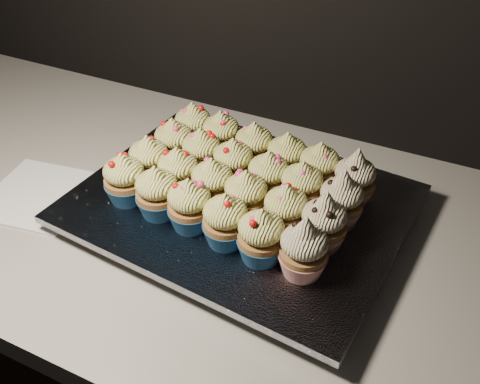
{
  "coord_description": "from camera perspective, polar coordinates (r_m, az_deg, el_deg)",
  "views": [
    {
      "loc": [
        0.16,
        1.15,
        1.44
      ],
      "look_at": [
        -0.11,
        1.71,
        0.95
      ],
      "focal_mm": 40.0,
      "sensor_mm": 36.0,
      "label": 1
    }
  ],
  "objects": [
    {
      "name": "cupcake_23",
      "position": [
        0.8,
        12.08,
        1.34
      ],
      "size": [
        0.06,
        0.06,
        0.1
      ],
      "color": "#AD1F18",
      "rests_on": "foil_lining"
    },
    {
      "name": "cupcake_5",
      "position": [
        0.67,
        6.8,
        -6.09
      ],
      "size": [
        0.06,
        0.06,
        0.1
      ],
      "color": "#AD1F18",
      "rests_on": "foil_lining"
    },
    {
      "name": "cupcake_15",
      "position": [
        0.79,
        3.03,
        1.61
      ],
      "size": [
        0.06,
        0.06,
        0.08
      ],
      "color": "#1B4F83",
      "rests_on": "foil_lining"
    },
    {
      "name": "cupcake_10",
      "position": [
        0.73,
        4.88,
        -2.07
      ],
      "size": [
        0.06,
        0.06,
        0.08
      ],
      "color": "#1B4F83",
      "rests_on": "foil_lining"
    },
    {
      "name": "cupcake_16",
      "position": [
        0.77,
        6.56,
        0.52
      ],
      "size": [
        0.06,
        0.06,
        0.08
      ],
      "color": "#1B4F83",
      "rests_on": "foil_lining"
    },
    {
      "name": "napkin",
      "position": [
        0.92,
        -20.6,
        -0.28
      ],
      "size": [
        0.18,
        0.18,
        0.0
      ],
      "primitive_type": "cube",
      "rotation": [
        0.0,
        0.0,
        0.16
      ],
      "color": "white",
      "rests_on": "worktop"
    },
    {
      "name": "cupcake_4",
      "position": [
        0.69,
        2.26,
        -4.77
      ],
      "size": [
        0.06,
        0.06,
        0.08
      ],
      "color": "#1B4F83",
      "rests_on": "foil_lining"
    },
    {
      "name": "cupcake_14",
      "position": [
        0.81,
        -0.74,
        3.03
      ],
      "size": [
        0.06,
        0.06,
        0.08
      ],
      "color": "#1B4F83",
      "rests_on": "foil_lining"
    },
    {
      "name": "cupcake_1",
      "position": [
        0.77,
        -8.82,
        -0.07
      ],
      "size": [
        0.06,
        0.06,
        0.08
      ],
      "color": "#1B4F83",
      "rests_on": "foil_lining"
    },
    {
      "name": "cupcake_9",
      "position": [
        0.75,
        0.62,
        -0.52
      ],
      "size": [
        0.06,
        0.06,
        0.08
      ],
      "color": "#1B4F83",
      "rests_on": "foil_lining"
    },
    {
      "name": "baking_tray",
      "position": [
        0.82,
        0.0,
        -2.14
      ],
      "size": [
        0.47,
        0.37,
        0.02
      ],
      "primitive_type": "cube",
      "rotation": [
        0.0,
        0.0,
        -0.09
      ],
      "color": "black",
      "rests_on": "worktop"
    },
    {
      "name": "worktop",
      "position": [
        0.81,
        6.58,
        -6.24
      ],
      "size": [
        2.44,
        0.64,
        0.04
      ],
      "primitive_type": "cube",
      "color": "beige",
      "rests_on": "cabinet"
    },
    {
      "name": "cupcake_22",
      "position": [
        0.81,
        8.39,
        2.56
      ],
      "size": [
        0.06,
        0.06,
        0.08
      ],
      "color": "#1B4F83",
      "rests_on": "foil_lining"
    },
    {
      "name": "cupcake_12",
      "position": [
        0.87,
        -7.07,
        5.21
      ],
      "size": [
        0.06,
        0.06,
        0.08
      ],
      "color": "#1B4F83",
      "rests_on": "foil_lining"
    },
    {
      "name": "cupcake_6",
      "position": [
        0.83,
        -9.63,
        3.28
      ],
      "size": [
        0.06,
        0.06,
        0.08
      ],
      "color": "#1B4F83",
      "rests_on": "foil_lining"
    },
    {
      "name": "foil_lining",
      "position": [
        0.81,
        0.0,
        -1.23
      ],
      "size": [
        0.51,
        0.41,
        0.01
      ],
      "primitive_type": "cube",
      "rotation": [
        0.0,
        0.0,
        -0.09
      ],
      "color": "silver",
      "rests_on": "baking_tray"
    },
    {
      "name": "cupcake_0",
      "position": [
        0.8,
        -12.19,
        1.35
      ],
      "size": [
        0.06,
        0.06,
        0.08
      ],
      "color": "#1B4F83",
      "rests_on": "foil_lining"
    },
    {
      "name": "cupcake_11",
      "position": [
        0.71,
        8.89,
        -3.29
      ],
      "size": [
        0.06,
        0.06,
        0.1
      ],
      "color": "#AD1F18",
      "rests_on": "foil_lining"
    },
    {
      "name": "cupcake_7",
      "position": [
        0.8,
        -6.59,
        2.03
      ],
      "size": [
        0.06,
        0.06,
        0.08
      ],
      "color": "#1B4F83",
      "rests_on": "foil_lining"
    },
    {
      "name": "cupcake_8",
      "position": [
        0.77,
        -2.97,
        0.83
      ],
      "size": [
        0.06,
        0.06,
        0.08
      ],
      "color": "#1B4F83",
      "rests_on": "foil_lining"
    },
    {
      "name": "cupcake_3",
      "position": [
        0.71,
        -1.56,
        -3.08
      ],
      "size": [
        0.06,
        0.06,
        0.08
      ],
      "color": "#1B4F83",
      "rests_on": "foil_lining"
    },
    {
      "name": "cupcake_20",
      "position": [
        0.85,
        1.48,
        4.81
      ],
      "size": [
        0.06,
        0.06,
        0.08
      ],
      "color": "#1B4F83",
      "rests_on": "foil_lining"
    },
    {
      "name": "cupcake_21",
      "position": [
        0.83,
        4.97,
        3.65
      ],
      "size": [
        0.06,
        0.06,
        0.08
      ],
      "color": "#1B4F83",
      "rests_on": "foil_lining"
    },
    {
      "name": "cupcake_2",
      "position": [
        0.74,
        -5.39,
        -1.41
      ],
      "size": [
        0.06,
        0.06,
        0.08
      ],
      "color": "#1B4F83",
      "rests_on": "foil_lining"
    },
    {
      "name": "cupcake_13",
      "position": [
        0.84,
        -4.13,
        4.15
      ],
      "size": [
        0.06,
        0.06,
        0.08
      ],
      "color": "#1B4F83",
      "rests_on": "foil_lining"
    },
    {
      "name": "cupcake_19",
      "position": [
        0.88,
        -2.04,
        6.04
      ],
      "size": [
        0.06,
        0.06,
        0.08
      ],
      "color": "#1B4F83",
      "rests_on": "foil_lining"
    },
    {
      "name": "cupcake_18",
      "position": [
        0.91,
        -5.01,
        6.94
      ],
      "size": [
        0.06,
        0.06,
        0.08
      ],
      "color": "#1B4F83",
      "rests_on": "foil_lining"
    },
    {
      "name": "cupcake_17",
      "position": [
        0.75,
        10.7,
        -0.88
      ],
      "size": [
        0.06,
        0.06,
        0.1
      ],
      "color": "#AD1F18",
      "rests_on": "foil_lining"
    }
  ]
}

